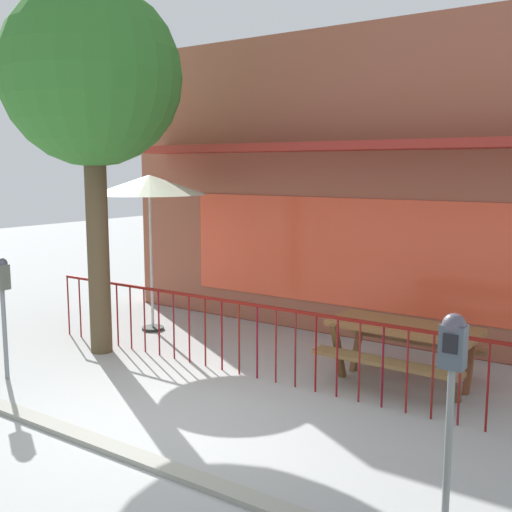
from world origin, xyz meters
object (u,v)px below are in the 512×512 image
parking_meter_far (452,363)px  street_tree (92,79)px  picnic_table_left (403,337)px  parking_meter_near (2,286)px  patio_umbrella (149,186)px

parking_meter_far → street_tree: street_tree is taller
picnic_table_left → street_tree: (-4.13, -1.15, 3.26)m
parking_meter_near → picnic_table_left: bearing=31.8°
picnic_table_left → street_tree: size_ratio=0.35×
patio_umbrella → parking_meter_near: 3.02m
patio_umbrella → parking_meter_far: patio_umbrella is taller
parking_meter_near → parking_meter_far: bearing=-0.0°
patio_umbrella → street_tree: bearing=-79.7°
parking_meter_near → parking_meter_far: size_ratio=0.96×
picnic_table_left → patio_umbrella: size_ratio=0.71×
parking_meter_far → street_tree: 6.27m
picnic_table_left → parking_meter_near: parking_meter_near is taller
patio_umbrella → street_tree: 2.00m
patio_umbrella → parking_meter_near: patio_umbrella is taller
street_tree → patio_umbrella: bearing=100.3°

